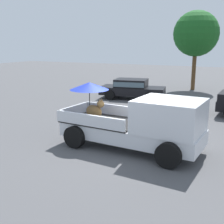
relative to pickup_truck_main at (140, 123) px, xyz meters
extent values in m
plane|color=#4C4C4F|center=(-0.37, 0.02, -0.99)|extent=(80.00, 80.00, 0.00)
cylinder|color=black|center=(1.45, 0.88, -0.59)|extent=(0.82, 0.33, 0.80)
cylinder|color=black|center=(1.31, -1.07, -0.59)|extent=(0.82, 0.33, 0.80)
cylinder|color=black|center=(-2.04, 1.12, -0.59)|extent=(0.82, 0.33, 0.80)
cylinder|color=black|center=(-2.18, -0.84, -0.59)|extent=(0.82, 0.33, 0.80)
cube|color=silver|center=(-0.37, 0.02, -0.42)|extent=(5.11, 2.14, 0.50)
cube|color=silver|center=(1.03, -0.07, 0.37)|extent=(2.22, 2.00, 1.08)
cube|color=#4C606B|center=(2.03, -0.14, 0.57)|extent=(0.18, 1.72, 0.64)
cube|color=black|center=(-1.51, 0.10, -0.14)|extent=(2.92, 2.03, 0.06)
cube|color=silver|center=(-1.45, 1.02, 0.09)|extent=(2.80, 0.29, 0.40)
cube|color=silver|center=(-1.58, -0.82, 0.09)|extent=(2.80, 0.29, 0.40)
cube|color=silver|center=(-2.86, 0.19, 0.09)|extent=(0.23, 1.84, 0.40)
ellipsoid|color=olive|center=(-1.95, 0.18, 0.15)|extent=(0.70, 0.37, 0.52)
sphere|color=olive|center=(-1.65, 0.16, 0.47)|extent=(0.30, 0.30, 0.28)
cone|color=olive|center=(-1.65, 0.24, 0.61)|extent=(0.10, 0.10, 0.12)
cone|color=olive|center=(-1.66, 0.08, 0.61)|extent=(0.10, 0.10, 0.12)
cylinder|color=black|center=(-2.13, 0.18, 0.46)|extent=(0.03, 0.03, 1.13)
cone|color=#1E33B7|center=(-2.13, 0.18, 1.12)|extent=(1.57, 1.57, 0.28)
cylinder|color=black|center=(-2.74, 9.99, -0.66)|extent=(0.69, 0.33, 0.66)
cylinder|color=black|center=(-2.43, 8.26, -0.66)|extent=(0.69, 0.33, 0.66)
cylinder|color=black|center=(-5.40, 9.53, -0.66)|extent=(0.69, 0.33, 0.66)
cylinder|color=black|center=(-5.09, 7.79, -0.66)|extent=(0.69, 0.33, 0.66)
cube|color=black|center=(-3.92, 8.89, -0.44)|extent=(4.54, 2.48, 0.52)
cube|color=black|center=(-4.01, 8.88, 0.06)|extent=(2.34, 1.94, 0.56)
cube|color=#4C606B|center=(-4.01, 8.88, 0.06)|extent=(2.30, 2.01, 0.32)
cylinder|color=brown|center=(-0.99, 14.67, 0.60)|extent=(0.32, 0.32, 3.18)
sphere|color=#19561E|center=(-0.99, 14.67, 3.43)|extent=(3.53, 3.53, 3.53)
camera|label=1|loc=(3.35, -9.05, 2.66)|focal=46.12mm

